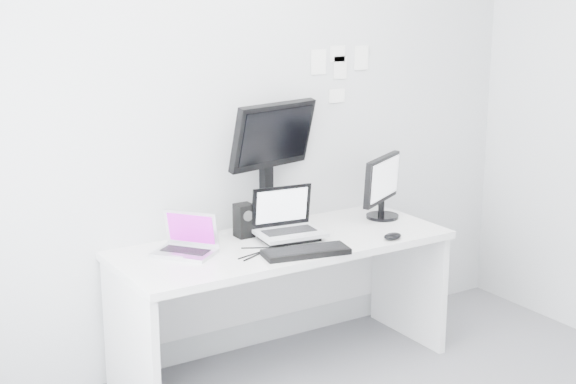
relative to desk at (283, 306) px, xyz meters
The scene contains 14 objects.
back_wall 1.05m from the desk, 90.00° to the left, with size 3.60×3.60×0.00m, color #BABDBF.
desk is the anchor object (origin of this frame).
macbook 0.72m from the desk, behind, with size 0.29×0.22×0.22m, color #B4B4B9.
speaker 0.51m from the desk, 126.25° to the left, with size 0.09×0.09×0.18m, color black.
dell_laptop 0.51m from the desk, ahead, with size 0.34×0.26×0.28m, color #B8BBBF.
rear_monitor 0.77m from the desk, 73.56° to the left, with size 0.53×0.19×0.73m, color black.
samsung_monitor 0.92m from the desk, ahead, with size 0.41×0.19×0.38m, color black.
keyboard 0.46m from the desk, 94.01° to the right, with size 0.44×0.16×0.03m, color black.
mouse 0.70m from the desk, 28.73° to the right, with size 0.11×0.07×0.04m, color black.
wall_note_0 1.38m from the desk, 37.40° to the left, with size 0.10×0.00×0.14m, color white.
wall_note_1 1.40m from the desk, 29.83° to the left, with size 0.09×0.00×0.13m, color white.
wall_note_2 1.51m from the desk, 24.64° to the left, with size 0.10×0.00×0.14m, color white.
wall_note_3 1.25m from the desk, 30.67° to the left, with size 0.11×0.00×0.08m, color white.
wall_note_4 1.46m from the desk, 30.69° to the left, with size 0.10×0.00×0.09m, color white.
Camera 1 is at (-2.21, -2.34, 2.06)m, focal length 52.32 mm.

